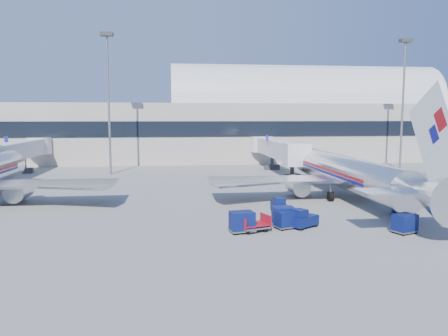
{
  "coord_description": "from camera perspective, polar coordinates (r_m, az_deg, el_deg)",
  "views": [
    {
      "loc": [
        -9.98,
        -42.41,
        9.3
      ],
      "look_at": [
        -4.21,
        6.0,
        3.6
      ],
      "focal_mm": 35.0,
      "sensor_mm": 36.0,
      "label": 1
    }
  ],
  "objects": [
    {
      "name": "tug_right",
      "position": [
        45.69,
        22.32,
        -4.76
      ],
      "size": [
        2.39,
        1.78,
        1.4
      ],
      "rotation": [
        0.0,
        0.0,
        -0.37
      ],
      "color": "#091349",
      "rests_on": "ground"
    },
    {
      "name": "tug_left",
      "position": [
        43.16,
        7.15,
        -4.87
      ],
      "size": [
        1.24,
        2.39,
        1.54
      ],
      "rotation": [
        0.0,
        0.0,
        1.55
      ],
      "color": "#091349",
      "rests_on": "ground"
    },
    {
      "name": "tug_lead",
      "position": [
        37.62,
        10.27,
        -6.57
      ],
      "size": [
        2.8,
        2.44,
        1.65
      ],
      "rotation": [
        0.0,
        0.0,
        0.58
      ],
      "color": "#091349",
      "rests_on": "ground"
    },
    {
      "name": "ground",
      "position": [
        44.55,
        6.33,
        -5.42
      ],
      "size": [
        260.0,
        260.0,
        0.0
      ],
      "primitive_type": "plane",
      "color": "gray",
      "rests_on": "ground"
    },
    {
      "name": "mast_west",
      "position": [
        73.31,
        -14.9,
        10.75
      ],
      "size": [
        2.0,
        1.2,
        22.6
      ],
      "color": "slate",
      "rests_on": "ground"
    },
    {
      "name": "airliner_main",
      "position": [
        51.39,
        16.14,
        -0.72
      ],
      "size": [
        32.0,
        37.26,
        12.07
      ],
      "color": "silver",
      "rests_on": "ground"
    },
    {
      "name": "cart_train_a",
      "position": [
        37.88,
        7.77,
        -6.21
      ],
      "size": [
        1.92,
        1.48,
        1.68
      ],
      "rotation": [
        0.0,
        0.0,
        0.02
      ],
      "color": "#091349",
      "rests_on": "ground"
    },
    {
      "name": "cart_train_c",
      "position": [
        35.47,
        2.37,
        -7.0
      ],
      "size": [
        2.17,
        1.79,
        1.73
      ],
      "rotation": [
        0.0,
        0.0,
        0.16
      ],
      "color": "#091349",
      "rests_on": "ground"
    },
    {
      "name": "jetbridge_mid",
      "position": [
        77.37,
        -25.19,
        2.06
      ],
      "size": [
        4.4,
        27.5,
        6.25
      ],
      "color": "silver",
      "rests_on": "ground"
    },
    {
      "name": "mast_east",
      "position": [
        82.9,
        22.41,
        9.98
      ],
      "size": [
        2.0,
        1.2,
        22.6
      ],
      "color": "slate",
      "rests_on": "ground"
    },
    {
      "name": "cart_solo_near",
      "position": [
        38.15,
        22.52,
        -6.66
      ],
      "size": [
        2.15,
        1.9,
        1.57
      ],
      "rotation": [
        0.0,
        0.0,
        0.36
      ],
      "color": "#091349",
      "rests_on": "ground"
    },
    {
      "name": "cart_train_b",
      "position": [
        37.09,
        8.05,
        -6.63
      ],
      "size": [
        2.05,
        1.81,
        1.51
      ],
      "rotation": [
        0.0,
        0.0,
        0.34
      ],
      "color": "#091349",
      "rests_on": "ground"
    },
    {
      "name": "terminal",
      "position": [
        98.46,
        -8.95,
        5.56
      ],
      "size": [
        170.0,
        28.15,
        21.0
      ],
      "color": "#B2AA9E",
      "rests_on": "ground"
    },
    {
      "name": "jetbridge_near",
      "position": [
        75.49,
        6.69,
        2.55
      ],
      "size": [
        4.4,
        27.5,
        6.25
      ],
      "color": "silver",
      "rests_on": "ground"
    },
    {
      "name": "cart_open_red",
      "position": [
        35.99,
        3.88,
        -7.55
      ],
      "size": [
        2.88,
        2.43,
        0.66
      ],
      "rotation": [
        0.0,
        0.0,
        0.33
      ],
      "color": "slate",
      "rests_on": "ground"
    },
    {
      "name": "barrier_near",
      "position": [
        53.23,
        25.09,
        -3.53
      ],
      "size": [
        3.0,
        0.55,
        0.9
      ],
      "primitive_type": "cube",
      "color": "#9E9E96",
      "rests_on": "ground"
    }
  ]
}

